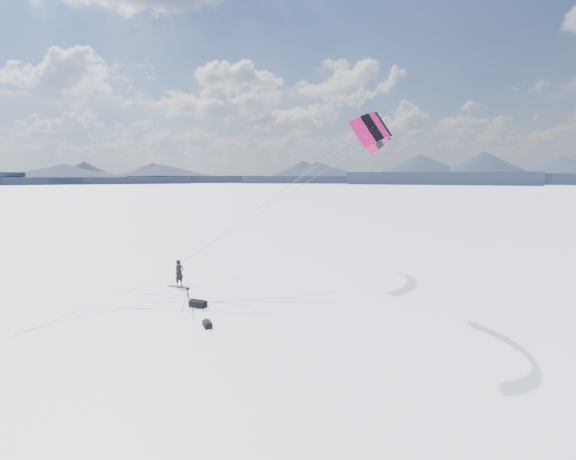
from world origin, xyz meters
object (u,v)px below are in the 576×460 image
Objects in this scene: snowkiter at (180,286)px; tripod at (188,296)px; snowboard at (178,287)px; gear_bag_b at (207,324)px; gear_bag_a at (198,304)px.

tripod reaches higher than snowkiter.
snowboard is 7.48m from gear_bag_b.
gear_bag_b is at bearing -116.69° from snowkiter.
snowboard is 1.85× the size of gear_bag_b.
gear_bag_a is at bearing -114.08° from snowkiter.
snowkiter is at bearing 139.60° from gear_bag_a.
snowboard is 5.02m from tripod.
tripod is at bearing -89.33° from gear_bag_a.
snowkiter is 1.34× the size of tripod.
snowboard is at bearing 140.43° from tripod.
snowkiter is 7.65m from gear_bag_b.
tripod is 1.04m from gear_bag_a.
snowkiter is at bearing 94.15° from snowboard.
gear_bag_a is (-0.12, 0.82, -0.63)m from tripod.
snowkiter is 4.55m from gear_bag_a.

